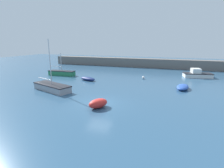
{
  "coord_description": "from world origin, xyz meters",
  "views": [
    {
      "loc": [
        6.99,
        -15.72,
        6.23
      ],
      "look_at": [
        -0.87,
        6.44,
        0.55
      ],
      "focal_mm": 28.0,
      "sensor_mm": 36.0,
      "label": 1
    }
  ],
  "objects_px": {
    "cabin_cruiser_white": "(197,74)",
    "mooring_buoy_white": "(143,78)",
    "sailboat_tall_mast": "(52,87)",
    "dinghy_near_pier": "(98,103)",
    "rowboat_white_midwater": "(88,79)",
    "sailboat_short_mast": "(62,73)",
    "open_tender_yellow": "(183,87)"
  },
  "relations": [
    {
      "from": "sailboat_short_mast",
      "to": "cabin_cruiser_white",
      "type": "relative_size",
      "value": 1.02
    },
    {
      "from": "rowboat_white_midwater",
      "to": "open_tender_yellow",
      "type": "distance_m",
      "value": 14.68
    },
    {
      "from": "sailboat_short_mast",
      "to": "cabin_cruiser_white",
      "type": "bearing_deg",
      "value": 12.93
    },
    {
      "from": "open_tender_yellow",
      "to": "rowboat_white_midwater",
      "type": "bearing_deg",
      "value": 97.89
    },
    {
      "from": "open_tender_yellow",
      "to": "mooring_buoy_white",
      "type": "height_order",
      "value": "open_tender_yellow"
    },
    {
      "from": "cabin_cruiser_white",
      "to": "sailboat_tall_mast",
      "type": "bearing_deg",
      "value": -150.64
    },
    {
      "from": "rowboat_white_midwater",
      "to": "open_tender_yellow",
      "type": "xyz_separation_m",
      "value": [
        14.67,
        -0.66,
        0.02
      ]
    },
    {
      "from": "cabin_cruiser_white",
      "to": "sailboat_short_mast",
      "type": "bearing_deg",
      "value": -175.75
    },
    {
      "from": "sailboat_short_mast",
      "to": "rowboat_white_midwater",
      "type": "height_order",
      "value": "sailboat_short_mast"
    },
    {
      "from": "cabin_cruiser_white",
      "to": "dinghy_near_pier",
      "type": "bearing_deg",
      "value": -129.57
    },
    {
      "from": "cabin_cruiser_white",
      "to": "sailboat_tall_mast",
      "type": "height_order",
      "value": "sailboat_tall_mast"
    },
    {
      "from": "sailboat_tall_mast",
      "to": "rowboat_white_midwater",
      "type": "xyz_separation_m",
      "value": [
        1.53,
        7.17,
        -0.19
      ]
    },
    {
      "from": "sailboat_short_mast",
      "to": "open_tender_yellow",
      "type": "relative_size",
      "value": 1.6
    },
    {
      "from": "sailboat_tall_mast",
      "to": "dinghy_near_pier",
      "type": "bearing_deg",
      "value": -5.73
    },
    {
      "from": "cabin_cruiser_white",
      "to": "mooring_buoy_white",
      "type": "xyz_separation_m",
      "value": [
        -8.88,
        -4.78,
        -0.32
      ]
    },
    {
      "from": "sailboat_short_mast",
      "to": "mooring_buoy_white",
      "type": "relative_size",
      "value": 10.9
    },
    {
      "from": "cabin_cruiser_white",
      "to": "mooring_buoy_white",
      "type": "height_order",
      "value": "cabin_cruiser_white"
    },
    {
      "from": "sailboat_short_mast",
      "to": "open_tender_yellow",
      "type": "bearing_deg",
      "value": -10.52
    },
    {
      "from": "open_tender_yellow",
      "to": "mooring_buoy_white",
      "type": "relative_size",
      "value": 6.83
    },
    {
      "from": "sailboat_tall_mast",
      "to": "dinghy_near_pier",
      "type": "distance_m",
      "value": 8.98
    },
    {
      "from": "rowboat_white_midwater",
      "to": "mooring_buoy_white",
      "type": "relative_size",
      "value": 6.8
    },
    {
      "from": "cabin_cruiser_white",
      "to": "dinghy_near_pier",
      "type": "xyz_separation_m",
      "value": [
        -10.71,
        -19.82,
        -0.11
      ]
    },
    {
      "from": "rowboat_white_midwater",
      "to": "dinghy_near_pier",
      "type": "bearing_deg",
      "value": -40.94
    },
    {
      "from": "sailboat_tall_mast",
      "to": "mooring_buoy_white",
      "type": "xyz_separation_m",
      "value": [
        10.05,
        11.41,
        -0.23
      ]
    },
    {
      "from": "rowboat_white_midwater",
      "to": "sailboat_tall_mast",
      "type": "bearing_deg",
      "value": -84.73
    },
    {
      "from": "dinghy_near_pier",
      "to": "rowboat_white_midwater",
      "type": "bearing_deg",
      "value": 63.04
    },
    {
      "from": "sailboat_short_mast",
      "to": "rowboat_white_midwater",
      "type": "relative_size",
      "value": 1.6
    },
    {
      "from": "cabin_cruiser_white",
      "to": "sailboat_tall_mast",
      "type": "distance_m",
      "value": 24.9
    },
    {
      "from": "mooring_buoy_white",
      "to": "cabin_cruiser_white",
      "type": "bearing_deg",
      "value": 28.28
    },
    {
      "from": "sailboat_short_mast",
      "to": "open_tender_yellow",
      "type": "height_order",
      "value": "sailboat_short_mast"
    },
    {
      "from": "mooring_buoy_white",
      "to": "sailboat_tall_mast",
      "type": "bearing_deg",
      "value": -131.37
    },
    {
      "from": "cabin_cruiser_white",
      "to": "rowboat_white_midwater",
      "type": "xyz_separation_m",
      "value": [
        -17.4,
        -9.02,
        -0.28
      ]
    }
  ]
}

